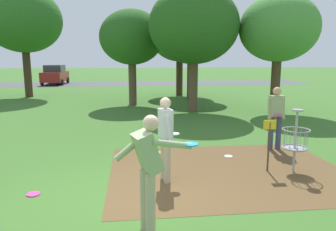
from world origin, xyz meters
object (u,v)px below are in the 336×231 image
object	(u,v)px
frisbee_mid_grass	(160,153)
tree_mid_center	(23,20)
player_throwing	(149,167)
player_waiting_left	(166,134)
tree_far_center	(279,29)
parked_car_leftmost	(55,75)
tree_mid_left	(132,38)
frisbee_near_basket	(33,194)
tree_near_left	(191,38)
tree_far_left	(180,37)
disc_golf_basket	(293,138)
frisbee_by_tee	(228,156)
tree_near_right	(194,26)
player_foreground_watching	(276,115)

from	to	relation	value
frisbee_mid_grass	tree_mid_center	bearing A→B (deg)	118.99
player_throwing	frisbee_mid_grass	xyz separation A→B (m)	(0.48, 3.83, -0.98)
player_waiting_left	frisbee_mid_grass	bearing A→B (deg)	88.72
tree_far_center	parked_car_leftmost	world-z (taller)	tree_far_center
tree_mid_left	frisbee_near_basket	bearing A→B (deg)	-99.35
frisbee_near_basket	parked_car_leftmost	distance (m)	26.39
player_waiting_left	tree_near_left	xyz separation A→B (m)	(2.86, 12.71, 2.68)
frisbee_mid_grass	tree_mid_center	xyz separation A→B (m)	(-7.31, 13.20, 4.77)
tree_far_left	disc_golf_basket	bearing A→B (deg)	-88.97
tree_near_left	tree_mid_center	distance (m)	10.47
frisbee_by_tee	frisbee_mid_grass	world-z (taller)	same
tree_near_right	parked_car_leftmost	size ratio (longest dim) A/B	1.34
tree_mid_center	frisbee_mid_grass	bearing A→B (deg)	-61.01
player_waiting_left	frisbee_near_basket	bearing A→B (deg)	-170.93
frisbee_near_basket	frisbee_mid_grass	bearing A→B (deg)	42.50
tree_far_center	parked_car_leftmost	distance (m)	22.59
disc_golf_basket	tree_far_left	xyz separation A→B (m)	(-0.26, 14.70, 3.10)
player_throwing	frisbee_near_basket	size ratio (longest dim) A/B	7.23
disc_golf_basket	player_foreground_watching	size ratio (longest dim) A/B	0.81
player_throwing	player_waiting_left	distance (m)	1.97
frisbee_by_tee	frisbee_near_basket	bearing A→B (deg)	-157.07
player_throwing	tree_far_left	bearing A→B (deg)	80.02
tree_far_left	frisbee_near_basket	bearing A→B (deg)	-108.09
disc_golf_basket	frisbee_by_tee	bearing A→B (deg)	130.77
tree_mid_left	tree_far_center	size ratio (longest dim) A/B	0.94
player_foreground_watching	tree_near_left	size ratio (longest dim) A/B	0.33
tree_mid_left	disc_golf_basket	bearing A→B (deg)	-72.45
player_foreground_watching	tree_near_left	world-z (taller)	tree_near_left
frisbee_mid_grass	tree_mid_left	bearing A→B (deg)	94.16
tree_mid_left	tree_far_center	bearing A→B (deg)	-25.58
player_waiting_left	tree_far_center	bearing A→B (deg)	52.84
tree_near_right	frisbee_near_basket	bearing A→B (deg)	-117.95
tree_near_right	frisbee_mid_grass	bearing A→B (deg)	-108.25
player_throwing	tree_mid_left	world-z (taller)	tree_mid_left
frisbee_mid_grass	parked_car_leftmost	size ratio (longest dim) A/B	0.05
player_waiting_left	frisbee_by_tee	size ratio (longest dim) A/B	8.21
player_waiting_left	tree_far_left	xyz separation A→B (m)	(2.52, 14.90, 2.89)
tree_far_center	tree_mid_left	bearing A→B (deg)	154.42
tree_mid_center	tree_far_left	xyz separation A→B (m)	(9.79, -0.21, -0.92)
player_throwing	disc_golf_basket	bearing A→B (deg)	33.30
disc_golf_basket	player_throwing	world-z (taller)	player_throwing
disc_golf_basket	player_foreground_watching	bearing A→B (deg)	76.49
tree_near_right	tree_far_center	bearing A→B (deg)	-8.45
frisbee_near_basket	disc_golf_basket	bearing A→B (deg)	6.45
tree_mid_left	tree_far_left	bearing A→B (deg)	51.66
frisbee_mid_grass	tree_far_left	size ratio (longest dim) A/B	0.04
disc_golf_basket	frisbee_mid_grass	xyz separation A→B (m)	(-2.74, 1.72, -0.74)
frisbee_mid_grass	tree_far_left	world-z (taller)	tree_far_left
tree_far_left	parked_car_leftmost	xyz separation A→B (m)	(-10.48, 10.50, -2.94)
player_foreground_watching	player_waiting_left	world-z (taller)	same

